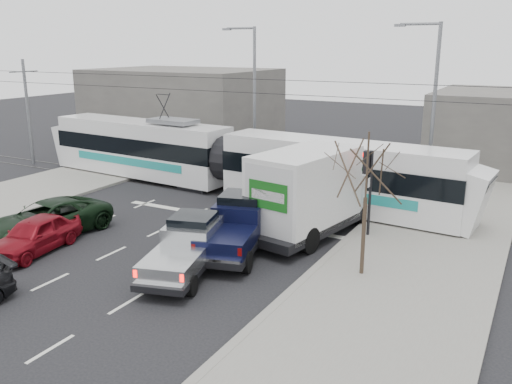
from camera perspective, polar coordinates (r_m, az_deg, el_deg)
The scene contains 15 objects.
ground at distance 20.99m, azimuth -11.55°, elevation -7.17°, with size 120.00×120.00×0.00m, color black.
sidewalk_right at distance 17.09m, azimuth 12.99°, elevation -12.40°, with size 6.00×60.00×0.15m, color gray.
rails at distance 28.90m, azimuth 1.14°, elevation -0.60°, with size 60.00×1.60×0.03m, color #33302D.
building_left at distance 45.68m, azimuth -7.70°, elevation 8.95°, with size 14.00×10.00×6.00m, color slate.
bare_tree at distance 18.44m, azimuth 11.60°, elevation 2.08°, with size 2.40×2.40×5.00m.
traffic_signal at distance 22.72m, azimuth 11.71°, elevation 1.81°, with size 0.44×0.44×3.60m.
street_lamp_near at distance 29.37m, azimuth 17.90°, elevation 9.08°, with size 2.38×0.25×9.00m.
street_lamp_far at distance 35.18m, azimuth -0.43°, elevation 10.70°, with size 2.38×0.25×9.00m.
catenary at distance 28.10m, azimuth 1.19°, elevation 7.02°, with size 60.00×0.20×7.00m.
tram at distance 29.63m, azimuth -2.93°, elevation 3.40°, with size 25.32×4.44×5.14m.
silver_pickup at distance 19.67m, azimuth -7.20°, elevation -5.61°, with size 3.08×5.45×1.88m.
box_truck at distance 23.04m, azimuth 6.05°, elevation -0.08°, with size 3.81×7.79×3.73m.
navy_pickup at distance 21.20m, azimuth -1.97°, elevation -3.53°, with size 3.14×5.49×2.18m.
green_car at distance 24.58m, azimuth -21.08°, elevation -2.70°, with size 2.50×5.42×1.51m, color black.
red_car at distance 22.95m, azimuth -22.27°, elevation -4.20°, with size 1.67×4.14×1.41m, color maroon.
Camera 1 is at (12.69, -14.74, 7.89)m, focal length 38.00 mm.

